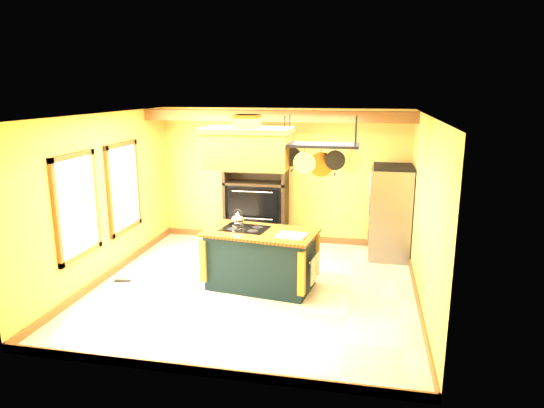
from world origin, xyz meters
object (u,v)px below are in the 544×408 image
(hutch, at_px, (256,201))
(kitchen_island, at_px, (261,259))
(refrigerator, at_px, (390,214))
(range_hood, at_px, (247,146))
(pot_rack, at_px, (321,152))

(hutch, bearing_deg, kitchen_island, -75.17)
(refrigerator, bearing_deg, range_hood, -140.10)
(range_hood, relative_size, pot_rack, 1.12)
(refrigerator, bearing_deg, hutch, 172.13)
(range_hood, xyz_separation_m, pot_rack, (1.10, 0.01, -0.06))
(refrigerator, relative_size, hutch, 0.76)
(hutch, bearing_deg, pot_rack, -55.89)
(range_hood, height_order, pot_rack, same)
(pot_rack, bearing_deg, kitchen_island, -179.27)
(kitchen_island, relative_size, refrigerator, 1.08)
(range_hood, bearing_deg, refrigerator, 39.90)
(refrigerator, bearing_deg, kitchen_island, -137.46)
(refrigerator, bearing_deg, pot_rack, -121.18)
(kitchen_island, relative_size, range_hood, 1.36)
(pot_rack, bearing_deg, refrigerator, 58.82)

